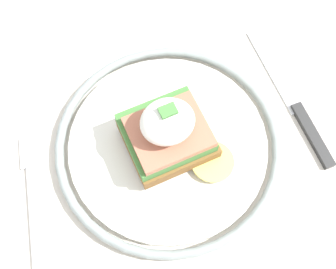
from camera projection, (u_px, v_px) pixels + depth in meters
ground_plane at (158, 256)px, 1.12m from camera, size 6.00×6.00×0.00m
dining_table at (147, 196)px, 0.54m from camera, size 1.13×0.81×0.72m
plate at (168, 144)px, 0.46m from camera, size 0.24×0.24×0.02m
sandwich at (168, 133)px, 0.42m from camera, size 0.10×0.10×0.08m
fork at (33, 194)px, 0.44m from camera, size 0.05×0.15×0.00m
knife at (296, 106)px, 0.48m from camera, size 0.03×0.19×0.01m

